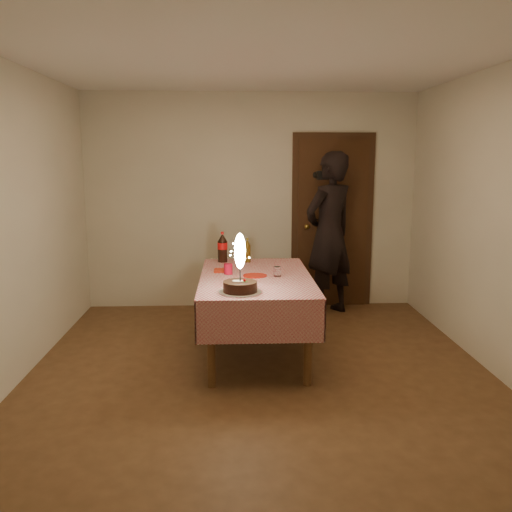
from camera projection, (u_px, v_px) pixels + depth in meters
name	position (u px, v px, depth m)	size (l,w,h in m)	color
ground	(260.00, 376.00, 4.62)	(4.00, 4.50, 0.01)	brown
room_shell	(264.00, 180.00, 4.39)	(4.04, 4.54, 2.62)	silver
dining_table	(256.00, 286.00, 5.02)	(1.02, 1.72, 0.75)	brown
birthday_cake	(240.00, 278.00, 4.38)	(0.35, 0.35, 0.48)	white
red_plate	(255.00, 276.00, 5.00)	(0.22, 0.22, 0.01)	red
red_cup	(228.00, 269.00, 5.07)	(0.08, 0.08, 0.10)	#BB0D2A
clear_cup	(277.00, 271.00, 4.98)	(0.07, 0.07, 0.09)	white
napkin_stack	(222.00, 270.00, 5.20)	(0.15, 0.15, 0.02)	#B62A14
cola_bottle	(222.00, 247.00, 5.64)	(0.10, 0.10, 0.32)	black
amber_bottle_left	(247.00, 251.00, 5.64)	(0.06, 0.06, 0.25)	#52380E
photographer	(329.00, 234.00, 6.30)	(0.83, 0.78, 1.90)	black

